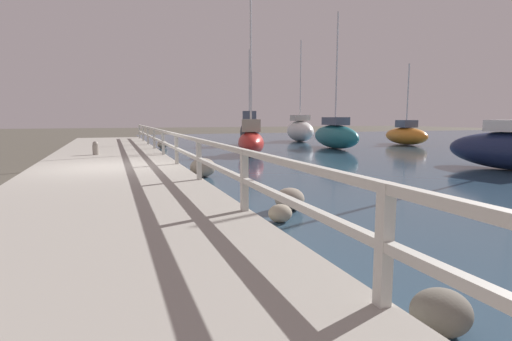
{
  "coord_description": "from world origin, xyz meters",
  "views": [
    {
      "loc": [
        0.13,
        -12.03,
        1.71
      ],
      "look_at": [
        3.76,
        -2.03,
        0.3
      ],
      "focal_mm": 28.0,
      "sensor_mm": 36.0,
      "label": 1
    }
  ],
  "objects_px": {
    "sailboat_red": "(251,140)",
    "sailboat_black": "(250,131)",
    "mooring_bollard": "(96,148)",
    "sailboat_white": "(300,130)",
    "sailboat_orange": "(406,135)",
    "sailboat_teal": "(335,135)"
  },
  "relations": [
    {
      "from": "sailboat_orange",
      "to": "sailboat_teal",
      "type": "distance_m",
      "value": 6.05
    },
    {
      "from": "sailboat_teal",
      "to": "mooring_bollard",
      "type": "bearing_deg",
      "value": -157.52
    },
    {
      "from": "sailboat_red",
      "to": "sailboat_black",
      "type": "height_order",
      "value": "sailboat_red"
    },
    {
      "from": "mooring_bollard",
      "to": "sailboat_teal",
      "type": "bearing_deg",
      "value": 15.55
    },
    {
      "from": "mooring_bollard",
      "to": "sailboat_teal",
      "type": "distance_m",
      "value": 12.86
    },
    {
      "from": "mooring_bollard",
      "to": "sailboat_white",
      "type": "bearing_deg",
      "value": 36.95
    },
    {
      "from": "sailboat_white",
      "to": "sailboat_orange",
      "type": "bearing_deg",
      "value": -39.44
    },
    {
      "from": "sailboat_orange",
      "to": "sailboat_white",
      "type": "distance_m",
      "value": 7.32
    },
    {
      "from": "sailboat_teal",
      "to": "sailboat_black",
      "type": "height_order",
      "value": "sailboat_teal"
    },
    {
      "from": "sailboat_black",
      "to": "mooring_bollard",
      "type": "bearing_deg",
      "value": -119.65
    },
    {
      "from": "mooring_bollard",
      "to": "sailboat_orange",
      "type": "relative_size",
      "value": 0.1
    },
    {
      "from": "sailboat_red",
      "to": "sailboat_orange",
      "type": "bearing_deg",
      "value": 33.22
    },
    {
      "from": "mooring_bollard",
      "to": "sailboat_black",
      "type": "height_order",
      "value": "sailboat_black"
    },
    {
      "from": "mooring_bollard",
      "to": "sailboat_orange",
      "type": "distance_m",
      "value": 18.89
    },
    {
      "from": "mooring_bollard",
      "to": "sailboat_white",
      "type": "height_order",
      "value": "sailboat_white"
    },
    {
      "from": "sailboat_red",
      "to": "sailboat_orange",
      "type": "height_order",
      "value": "sailboat_red"
    },
    {
      "from": "sailboat_white",
      "to": "sailboat_teal",
      "type": "bearing_deg",
      "value": -90.02
    },
    {
      "from": "sailboat_red",
      "to": "sailboat_black",
      "type": "xyz_separation_m",
      "value": [
        2.08,
        6.22,
        0.22
      ]
    },
    {
      "from": "mooring_bollard",
      "to": "sailboat_red",
      "type": "bearing_deg",
      "value": 11.32
    },
    {
      "from": "mooring_bollard",
      "to": "sailboat_red",
      "type": "height_order",
      "value": "sailboat_red"
    },
    {
      "from": "sailboat_orange",
      "to": "mooring_bollard",
      "type": "bearing_deg",
      "value": -163.24
    },
    {
      "from": "sailboat_white",
      "to": "sailboat_black",
      "type": "height_order",
      "value": "sailboat_white"
    }
  ]
}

